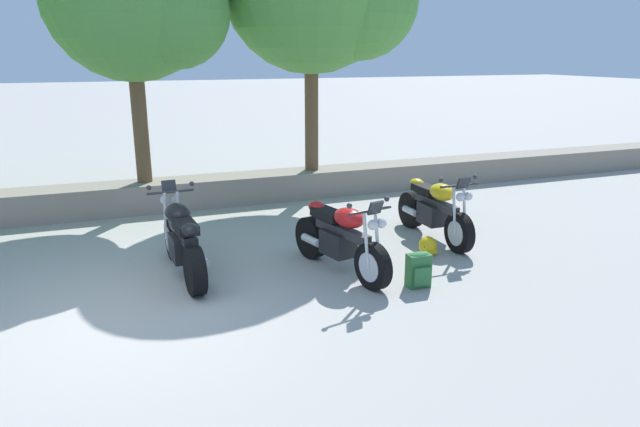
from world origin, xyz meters
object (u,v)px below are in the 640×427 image
at_px(rider_backpack, 419,269).
at_px(rider_helmet, 428,246).
at_px(motorcycle_yellow_far_right, 435,210).
at_px(motorcycle_black_near_left, 182,241).
at_px(motorcycle_red_centre, 341,239).

bearing_deg(rider_backpack, rider_helmet, 52.97).
bearing_deg(rider_backpack, motorcycle_yellow_far_right, 52.65).
height_order(motorcycle_black_near_left, rider_helmet, motorcycle_black_near_left).
bearing_deg(rider_helmet, rider_backpack, -127.03).
height_order(motorcycle_yellow_far_right, rider_backpack, motorcycle_yellow_far_right).
bearing_deg(rider_helmet, motorcycle_red_centre, -172.45).
relative_size(motorcycle_black_near_left, rider_helmet, 7.38).
xyz_separation_m(motorcycle_black_near_left, rider_backpack, (2.79, -1.53, -0.24)).
distance_m(motorcycle_black_near_left, motorcycle_red_centre, 2.16).
relative_size(motorcycle_red_centre, rider_helmet, 7.30).
height_order(motorcycle_red_centre, motorcycle_yellow_far_right, same).
bearing_deg(motorcycle_black_near_left, motorcycle_red_centre, -19.31).
distance_m(motorcycle_red_centre, rider_helmet, 1.57).
bearing_deg(motorcycle_black_near_left, rider_helmet, -8.22).
bearing_deg(motorcycle_red_centre, motorcycle_yellow_far_right, 22.28).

